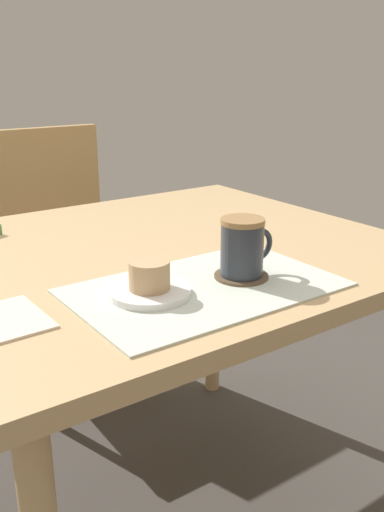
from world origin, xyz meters
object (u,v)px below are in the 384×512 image
at_px(pastry, 149,275).
at_px(coffee_mug, 243,247).
at_px(dining_table, 162,279).
at_px(pastry_plate, 150,292).
at_px(wooden_chair, 64,251).

distance_m(pastry, coffee_mug, 0.19).
height_order(dining_table, coffee_mug, coffee_mug).
bearing_deg(coffee_mug, pastry_plate, 172.74).
bearing_deg(pastry, wooden_chair, 75.65).
relative_size(pastry, coffee_mug, 0.62).
distance_m(dining_table, coffee_mug, 0.30).
xyz_separation_m(pastry, coffee_mug, (0.19, -0.02, 0.02)).
height_order(dining_table, pastry, pastry).
relative_size(wooden_chair, pastry, 12.63).
relative_size(dining_table, pastry, 14.30).
bearing_deg(dining_table, pastry_plate, -126.37).
bearing_deg(coffee_mug, wooden_chair, 86.06).
distance_m(dining_table, pastry, 0.32).
bearing_deg(coffee_mug, pastry, 172.74).
bearing_deg(pastry_plate, wooden_chair, 75.65).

